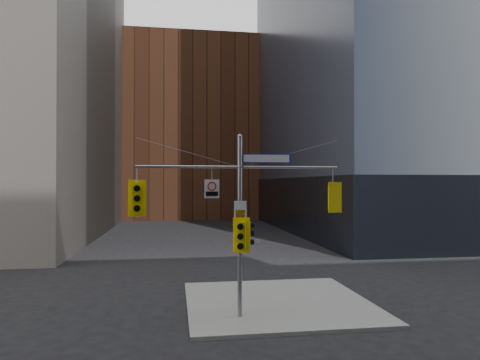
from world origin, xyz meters
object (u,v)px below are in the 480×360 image
object	(u,v)px
street_sign_blade	(266,158)
traffic_light_pole_side	(248,233)
traffic_light_pole_front	(241,236)
traffic_light_west_arm	(137,198)
regulatory_sign_arm	(212,188)
traffic_light_east_arm	(333,197)
signal_assembly	(240,207)

from	to	relation	value
street_sign_blade	traffic_light_pole_side	bearing A→B (deg)	-178.21
traffic_light_pole_side	traffic_light_pole_front	size ratio (longest dim) A/B	0.74
traffic_light_west_arm	street_sign_blade	size ratio (longest dim) A/B	0.71
traffic_light_pole_front	regulatory_sign_arm	distance (m)	2.15
traffic_light_east_arm	traffic_light_pole_side	distance (m)	3.77
signal_assembly	regulatory_sign_arm	distance (m)	1.34
traffic_light_east_arm	street_sign_blade	bearing A→B (deg)	-9.39
traffic_light_pole_side	street_sign_blade	xyz separation A→B (m)	(0.74, -0.00, 2.96)
traffic_light_east_arm	regulatory_sign_arm	bearing A→B (deg)	-9.09
signal_assembly	traffic_light_pole_side	size ratio (longest dim) A/B	7.81
traffic_light_west_arm	street_sign_blade	world-z (taller)	street_sign_blade
traffic_light_east_arm	traffic_light_pole_side	world-z (taller)	traffic_light_east_arm
traffic_light_pole_side	street_sign_blade	bearing A→B (deg)	-89.02
traffic_light_west_arm	traffic_light_pole_front	distance (m)	4.21
traffic_light_west_arm	signal_assembly	bearing A→B (deg)	-4.44
street_sign_blade	traffic_light_west_arm	bearing A→B (deg)	-178.12
traffic_light_east_arm	street_sign_blade	size ratio (longest dim) A/B	0.63
traffic_light_pole_front	regulatory_sign_arm	bearing A→B (deg)	-177.95
traffic_light_east_arm	street_sign_blade	distance (m)	3.16
traffic_light_pole_side	traffic_light_pole_front	bearing A→B (deg)	131.49
street_sign_blade	regulatory_sign_arm	xyz separation A→B (m)	(-2.17, -0.02, -1.18)
traffic_light_pole_front	traffic_light_west_arm	bearing A→B (deg)	-169.43
traffic_light_east_arm	regulatory_sign_arm	size ratio (longest dim) A/B	1.69
regulatory_sign_arm	signal_assembly	bearing A→B (deg)	-6.83
traffic_light_east_arm	traffic_light_pole_side	bearing A→B (deg)	-9.42
signal_assembly	traffic_light_west_arm	bearing A→B (deg)	179.80
traffic_light_pole_side	traffic_light_west_arm	bearing A→B (deg)	91.08
traffic_light_west_arm	traffic_light_east_arm	xyz separation A→B (m)	(7.77, -0.01, 0.00)
regulatory_sign_arm	traffic_light_east_arm	bearing A→B (deg)	-7.63
signal_assembly	traffic_light_pole_side	bearing A→B (deg)	1.09
traffic_light_pole_front	traffic_light_pole_side	bearing A→B (deg)	54.94
traffic_light_pole_side	traffic_light_pole_front	world-z (taller)	traffic_light_pole_front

